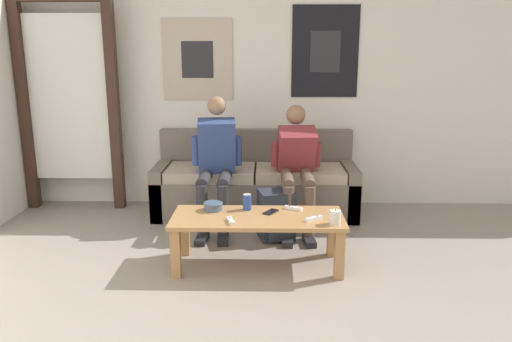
{
  "coord_description": "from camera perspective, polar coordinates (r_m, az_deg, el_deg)",
  "views": [
    {
      "loc": [
        0.29,
        -2.17,
        1.61
      ],
      "look_at": [
        0.21,
        1.82,
        0.63
      ],
      "focal_mm": 35.0,
      "sensor_mm": 36.0,
      "label": 1
    }
  ],
  "objects": [
    {
      "name": "person_seated_teen",
      "position": [
        4.58,
        4.68,
        0.92
      ],
      "size": [
        0.47,
        0.95,
        1.1
      ],
      "color": "brown",
      "rests_on": "ground_plane"
    },
    {
      "name": "drink_can_blue",
      "position": [
        3.86,
        -1.03,
        -3.56
      ],
      "size": [
        0.07,
        0.07,
        0.12
      ],
      "color": "#28479E",
      "rests_on": "coffee_table"
    },
    {
      "name": "game_controller_near_left",
      "position": [
        3.67,
        6.64,
        -5.41
      ],
      "size": [
        0.14,
        0.11,
        0.03
      ],
      "color": "white",
      "rests_on": "coffee_table"
    },
    {
      "name": "wall_back",
      "position": [
        5.2,
        -2.03,
        10.08
      ],
      "size": [
        10.0,
        0.07,
        2.55
      ],
      "color": "white",
      "rests_on": "ground_plane"
    },
    {
      "name": "couch",
      "position": [
        5.01,
        -0.06,
        -1.67
      ],
      "size": [
        1.98,
        0.72,
        0.81
      ],
      "color": "#70665B",
      "rests_on": "ground_plane"
    },
    {
      "name": "ceramic_bowl",
      "position": [
        3.87,
        -4.93,
        -3.97
      ],
      "size": [
        0.15,
        0.15,
        0.06
      ],
      "color": "#475B75",
      "rests_on": "coffee_table"
    },
    {
      "name": "door_frame",
      "position": [
        5.36,
        -20.67,
        8.48
      ],
      "size": [
        1.0,
        0.1,
        2.15
      ],
      "color": "#382319",
      "rests_on": "ground_plane"
    },
    {
      "name": "person_seated_adult",
      "position": [
        4.55,
        -4.62,
        1.33
      ],
      "size": [
        0.47,
        0.81,
        1.19
      ],
      "color": "#2D2D33",
      "rests_on": "ground_plane"
    },
    {
      "name": "game_controller_near_right",
      "position": [
        3.89,
        4.28,
        -4.25
      ],
      "size": [
        0.14,
        0.09,
        0.03
      ],
      "color": "white",
      "rests_on": "coffee_table"
    },
    {
      "name": "cell_phone",
      "position": [
        3.82,
        1.7,
        -4.69
      ],
      "size": [
        0.13,
        0.15,
        0.01
      ],
      "color": "black",
      "rests_on": "coffee_table"
    },
    {
      "name": "backpack",
      "position": [
        4.34,
        2.34,
        -5.16
      ],
      "size": [
        0.34,
        0.34,
        0.43
      ],
      "color": "#282D38",
      "rests_on": "ground_plane"
    },
    {
      "name": "game_controller_far_center",
      "position": [
        3.61,
        -2.91,
        -5.7
      ],
      "size": [
        0.07,
        0.15,
        0.03
      ],
      "color": "white",
      "rests_on": "coffee_table"
    },
    {
      "name": "coffee_table",
      "position": [
        3.76,
        0.21,
        -6.14
      ],
      "size": [
        1.28,
        0.53,
        0.4
      ],
      "color": "#B27F4C",
      "rests_on": "ground_plane"
    },
    {
      "name": "pillar_candle",
      "position": [
        3.6,
        9.02,
        -5.25
      ],
      "size": [
        0.08,
        0.08,
        0.11
      ],
      "color": "silver",
      "rests_on": "coffee_table"
    }
  ]
}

